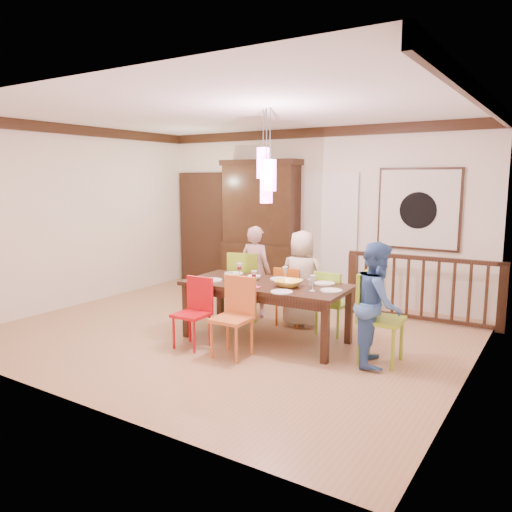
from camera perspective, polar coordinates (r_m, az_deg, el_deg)
The scene contains 37 objects.
floor at distance 6.83m, azimuth -3.07°, elevation -8.73°, with size 6.00×6.00×0.00m, color #A97F51.
ceiling at distance 6.56m, azimuth -3.29°, elevation 16.18°, with size 6.00×6.00×0.00m, color white.
wall_back at distance 8.69m, azimuth 6.50°, elevation 4.78°, with size 6.00×6.00×0.00m, color beige.
wall_left at distance 8.63m, azimuth -19.64°, elevation 4.29°, with size 5.00×5.00×0.00m, color beige.
wall_right at distance 5.39m, azimuth 23.77°, elevation 1.56°, with size 5.00×5.00×0.00m, color beige.
crown_molding at distance 6.55m, azimuth -3.28°, elevation 15.48°, with size 6.00×5.00×0.16m, color black, non-canonical shape.
panel_door at distance 9.97m, azimuth -6.19°, elevation 3.00°, with size 1.04×0.07×2.24m, color black.
white_doorway at distance 8.55m, azimuth 8.46°, elevation 1.97°, with size 0.97×0.05×2.22m, color silver.
painting at distance 8.02m, azimuth 18.08°, elevation 5.12°, with size 1.25×0.06×1.25m.
pendant_cluster at distance 6.20m, azimuth 1.20°, elevation 9.26°, with size 0.27×0.21×1.14m.
dining_table at distance 6.35m, azimuth 1.16°, elevation -3.85°, with size 2.14×1.05×0.75m.
chair_far_left at distance 7.37m, azimuth -1.05°, elevation -2.77°, with size 0.56×0.56×1.01m.
chair_far_mid at distance 7.09m, azimuth 3.98°, elevation -4.06°, with size 0.43×0.43×0.84m.
chair_far_right at distance 6.72m, azimuth 8.81°, elevation -4.75°, with size 0.42×0.42×0.86m.
chair_near_left at distance 6.17m, azimuth -7.39°, elevation -5.99°, with size 0.40×0.40×0.86m.
chair_near_mid at distance 5.81m, azimuth -2.81°, elevation -6.44°, with size 0.43×0.43×0.93m.
chair_end_right at distance 5.77m, azimuth 14.18°, elevation -6.22°, with size 0.49×0.49×1.03m.
china_hutch at distance 8.98m, azimuth 0.52°, elevation 3.35°, with size 1.51×0.46×2.39m.
balustrade at distance 7.61m, azimuth 18.49°, elevation -3.44°, with size 2.22×0.18×0.96m.
person_far_left at distance 7.46m, azimuth -0.05°, elevation -1.77°, with size 0.50×0.33×1.37m, color #CE9D9D.
person_far_mid at distance 6.98m, azimuth 5.25°, elevation -2.61°, with size 0.66×0.43×1.36m, color #BCA98E.
person_end_right at distance 5.71m, azimuth 13.68°, elevation -5.30°, with size 0.67×0.52×1.38m, color #3E68AE.
serving_bowl at distance 6.14m, azimuth 3.75°, elevation -3.13°, with size 0.33×0.33×0.08m, color yellow.
small_bowl at distance 6.53m, azimuth -0.20°, elevation -2.48°, with size 0.18×0.18×0.06m, color white.
cup_left at distance 6.48m, azimuth -3.09°, elevation -2.38°, with size 0.13×0.13×0.10m, color silver.
cup_right at distance 6.20m, azimuth 6.35°, elevation -3.02°, with size 0.09×0.09×0.09m, color silver.
plate_far_left at distance 6.93m, azimuth -2.57°, elevation -1.99°, with size 0.26×0.26×0.01m, color white.
plate_far_mid at distance 6.55m, azimuth 2.73°, elevation -2.64°, with size 0.26×0.26×0.01m, color white.
plate_far_right at distance 6.34m, azimuth 7.85°, elevation -3.10°, with size 0.26×0.26×0.01m, color white.
plate_near_left at distance 6.51m, azimuth -5.03°, elevation -2.75°, with size 0.26×0.26×0.01m, color white.
plate_near_mid at distance 5.82m, azimuth 2.96°, elevation -4.11°, with size 0.26×0.26×0.01m, color white.
plate_end_right at distance 5.95m, azimuth 8.59°, elevation -3.92°, with size 0.26×0.26×0.01m, color white.
wine_glass_a at distance 6.69m, azimuth -1.91°, elevation -1.64°, with size 0.08×0.08×0.19m, color #590C19, non-canonical shape.
wine_glass_b at distance 6.43m, azimuth 3.36°, elevation -2.07°, with size 0.08×0.08×0.19m, color silver, non-canonical shape.
wine_glass_c at distance 6.15m, azimuth -0.23°, elevation -2.57°, with size 0.08×0.08×0.19m, color #590C19, non-canonical shape.
wine_glass_d at distance 5.90m, azimuth 6.50°, elevation -3.11°, with size 0.08×0.08×0.19m, color silver, non-canonical shape.
napkin at distance 6.06m, azimuth -0.48°, elevation -3.59°, with size 0.18×0.14×0.01m, color #D83359.
Camera 1 is at (3.79, -5.29, 2.07)m, focal length 35.00 mm.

